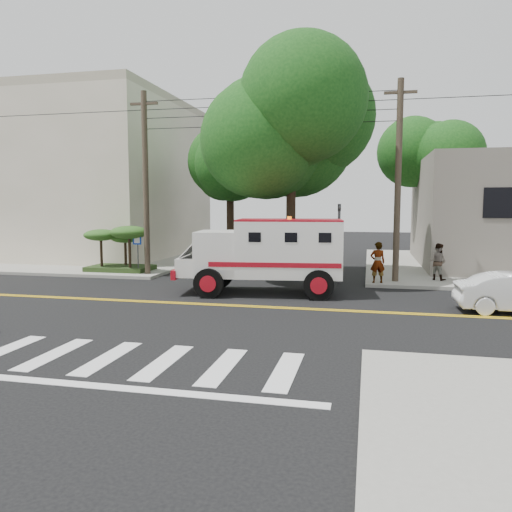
# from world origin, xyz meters

# --- Properties ---
(ground) EXTENTS (100.00, 100.00, 0.00)m
(ground) POSITION_xyz_m (0.00, 0.00, 0.00)
(ground) COLOR black
(ground) RESTS_ON ground
(sidewalk_nw) EXTENTS (17.00, 17.00, 0.15)m
(sidewalk_nw) POSITION_xyz_m (-13.50, 13.50, 0.07)
(sidewalk_nw) COLOR gray
(sidewalk_nw) RESTS_ON ground
(building_left) EXTENTS (16.00, 14.00, 10.00)m
(building_left) POSITION_xyz_m (-15.50, 15.00, 5.15)
(building_left) COLOR beige
(building_left) RESTS_ON sidewalk_nw
(utility_pole_left) EXTENTS (0.28, 0.28, 9.00)m
(utility_pole_left) POSITION_xyz_m (-5.60, 6.00, 4.50)
(utility_pole_left) COLOR #382D23
(utility_pole_left) RESTS_ON ground
(utility_pole_right) EXTENTS (0.28, 0.28, 9.00)m
(utility_pole_right) POSITION_xyz_m (6.30, 6.20, 4.50)
(utility_pole_right) COLOR #382D23
(utility_pole_right) RESTS_ON ground
(tree_main) EXTENTS (6.08, 5.70, 9.85)m
(tree_main) POSITION_xyz_m (1.94, 6.21, 7.20)
(tree_main) COLOR black
(tree_main) RESTS_ON ground
(tree_left) EXTENTS (4.48, 4.20, 7.70)m
(tree_left) POSITION_xyz_m (-2.68, 11.79, 5.73)
(tree_left) COLOR black
(tree_left) RESTS_ON ground
(tree_right) EXTENTS (4.80, 4.50, 8.20)m
(tree_right) POSITION_xyz_m (8.84, 15.77, 6.09)
(tree_right) COLOR black
(tree_right) RESTS_ON ground
(traffic_signal) EXTENTS (0.15, 0.18, 3.60)m
(traffic_signal) POSITION_xyz_m (3.80, 5.60, 2.23)
(traffic_signal) COLOR #3F3F42
(traffic_signal) RESTS_ON ground
(accessibility_sign) EXTENTS (0.45, 0.10, 2.02)m
(accessibility_sign) POSITION_xyz_m (-6.20, 6.17, 1.37)
(accessibility_sign) COLOR #3F3F42
(accessibility_sign) RESTS_ON ground
(palm_planter) EXTENTS (3.52, 2.63, 2.36)m
(palm_planter) POSITION_xyz_m (-7.44, 6.62, 1.65)
(palm_planter) COLOR #1E3314
(palm_planter) RESTS_ON sidewalk_nw
(armored_truck) EXTENTS (6.80, 3.28, 2.99)m
(armored_truck) POSITION_xyz_m (1.18, 2.62, 1.70)
(armored_truck) COLOR silver
(armored_truck) RESTS_ON ground
(pedestrian_a) EXTENTS (0.73, 0.56, 1.81)m
(pedestrian_a) POSITION_xyz_m (5.50, 5.50, 1.05)
(pedestrian_a) COLOR gray
(pedestrian_a) RESTS_ON sidewalk_ne
(pedestrian_b) EXTENTS (1.03, 0.99, 1.67)m
(pedestrian_b) POSITION_xyz_m (8.19, 6.95, 0.99)
(pedestrian_b) COLOR gray
(pedestrian_b) RESTS_ON sidewalk_ne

